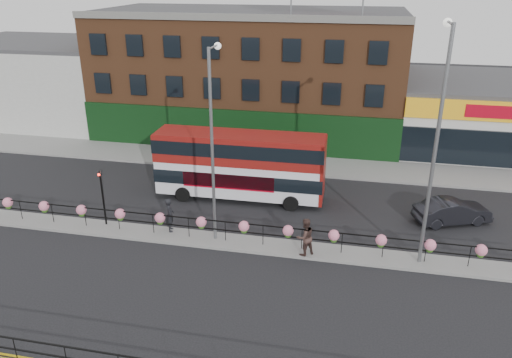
% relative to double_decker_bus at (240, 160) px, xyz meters
% --- Properties ---
extents(ground, '(120.00, 120.00, 0.00)m').
position_rel_double_decker_bus_xyz_m(ground, '(1.53, -5.65, -2.57)').
color(ground, black).
rests_on(ground, ground).
extents(north_pavement, '(60.00, 4.00, 0.15)m').
position_rel_double_decker_bus_xyz_m(north_pavement, '(1.53, 6.35, -2.50)').
color(north_pavement, gray).
rests_on(north_pavement, ground).
extents(median, '(60.00, 1.60, 0.15)m').
position_rel_double_decker_bus_xyz_m(median, '(1.53, -5.65, -2.50)').
color(median, gray).
rests_on(median, ground).
extents(brick_building, '(25.00, 12.21, 10.30)m').
position_rel_double_decker_bus_xyz_m(brick_building, '(-2.47, 14.31, 2.55)').
color(brick_building, brown).
rests_on(brick_building, ground).
extents(supermarket, '(15.00, 12.25, 5.30)m').
position_rel_double_decker_bus_xyz_m(supermarket, '(17.53, 14.26, 0.08)').
color(supermarket, silver).
rests_on(supermarket, ground).
extents(warehouse_west, '(15.50, 12.00, 7.30)m').
position_rel_double_decker_bus_xyz_m(warehouse_west, '(-22.72, 14.35, 1.08)').
color(warehouse_west, '#B9BAB5').
rests_on(warehouse_west, ground).
extents(median_railing, '(30.04, 0.56, 1.23)m').
position_rel_double_decker_bus_xyz_m(median_railing, '(1.53, -5.65, -1.53)').
color(median_railing, black).
rests_on(median_railing, median).
extents(double_decker_bus, '(10.40, 2.72, 4.19)m').
position_rel_double_decker_bus_xyz_m(double_decker_bus, '(0.00, 0.00, 0.00)').
color(double_decker_bus, silver).
rests_on(double_decker_bus, ground).
extents(car, '(4.44, 5.30, 1.41)m').
position_rel_double_decker_bus_xyz_m(car, '(12.44, -0.77, -1.87)').
color(car, black).
rests_on(car, ground).
extents(pedestrian_a, '(1.00, 0.93, 1.89)m').
position_rel_double_decker_bus_xyz_m(pedestrian_a, '(-2.67, -5.20, -1.48)').
color(pedestrian_a, black).
rests_on(pedestrian_a, median).
extents(pedestrian_b, '(1.67, 1.67, 1.96)m').
position_rel_double_decker_bus_xyz_m(pedestrian_b, '(4.74, -6.17, -1.45)').
color(pedestrian_b, '#402B26').
rests_on(pedestrian_b, median).
extents(lamp_column_west, '(0.36, 1.74, 9.90)m').
position_rel_double_decker_bus_xyz_m(lamp_column_west, '(-0.06, -5.27, 3.44)').
color(lamp_column_west, slate).
rests_on(lamp_column_west, median).
extents(lamp_column_east, '(0.40, 1.96, 11.19)m').
position_rel_double_decker_bus_xyz_m(lamp_column_east, '(10.28, -5.37, 4.21)').
color(lamp_column_east, slate).
rests_on(lamp_column_east, median).
extents(traffic_light_median, '(0.15, 0.28, 3.65)m').
position_rel_double_decker_bus_xyz_m(traffic_light_median, '(-6.47, -5.25, -0.11)').
color(traffic_light_median, black).
rests_on(traffic_light_median, median).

